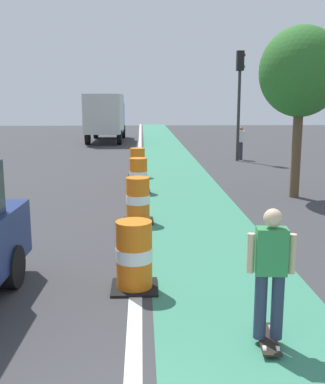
# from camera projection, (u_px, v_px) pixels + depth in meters

# --- Properties ---
(bike_lane_strip) EXTENTS (2.50, 80.00, 0.01)m
(bike_lane_strip) POSITION_uv_depth(u_px,v_px,m) (185.00, 191.00, 15.24)
(bike_lane_strip) COLOR #387F60
(bike_lane_strip) RESTS_ON ground
(lane_divider_stripe) EXTENTS (0.20, 80.00, 0.01)m
(lane_divider_stripe) POSITION_uv_depth(u_px,v_px,m) (139.00, 191.00, 15.18)
(lane_divider_stripe) COLOR silver
(lane_divider_stripe) RESTS_ON ground
(skateboarder_on_lane) EXTENTS (0.57, 0.82, 1.69)m
(skateboarder_on_lane) POSITION_uv_depth(u_px,v_px,m) (270.00, 273.00, 5.55)
(skateboarder_on_lane) COLOR black
(skateboarder_on_lane) RESTS_ON ground
(traffic_barrel_front) EXTENTS (0.73, 0.73, 1.09)m
(traffic_barrel_front) POSITION_uv_depth(u_px,v_px,m) (134.00, 256.00, 7.28)
(traffic_barrel_front) COLOR orange
(traffic_barrel_front) RESTS_ON ground
(traffic_barrel_mid) EXTENTS (0.73, 0.73, 1.09)m
(traffic_barrel_mid) POSITION_uv_depth(u_px,v_px,m) (138.00, 200.00, 11.27)
(traffic_barrel_mid) COLOR orange
(traffic_barrel_mid) RESTS_ON ground
(traffic_barrel_back) EXTENTS (0.73, 0.73, 1.09)m
(traffic_barrel_back) POSITION_uv_depth(u_px,v_px,m) (138.00, 176.00, 14.93)
(traffic_barrel_back) COLOR orange
(traffic_barrel_back) RESTS_ON ground
(traffic_barrel_far) EXTENTS (0.73, 0.73, 1.09)m
(traffic_barrel_far) POSITION_uv_depth(u_px,v_px,m) (138.00, 163.00, 17.94)
(traffic_barrel_far) COLOR orange
(traffic_barrel_far) RESTS_ON ground
(delivery_truck_down_block) EXTENTS (2.42, 7.62, 3.23)m
(delivery_truck_down_block) POSITION_uv_depth(u_px,v_px,m) (106.00, 115.00, 32.44)
(delivery_truck_down_block) COLOR beige
(delivery_truck_down_block) RESTS_ON ground
(traffic_light_corner) EXTENTS (0.41, 0.32, 5.10)m
(traffic_light_corner) POSITION_uv_depth(u_px,v_px,m) (240.00, 86.00, 21.93)
(traffic_light_corner) COLOR #2D2D2D
(traffic_light_corner) RESTS_ON ground
(pedestrian_crossing) EXTENTS (0.34, 0.20, 1.61)m
(pedestrian_crossing) POSITION_uv_depth(u_px,v_px,m) (241.00, 142.00, 22.84)
(pedestrian_crossing) COLOR #33333D
(pedestrian_crossing) RESTS_ON ground
(street_tree_sidewalk) EXTENTS (2.40, 2.40, 5.00)m
(street_tree_sidewalk) POSITION_uv_depth(u_px,v_px,m) (301.00, 73.00, 13.57)
(street_tree_sidewalk) COLOR brown
(street_tree_sidewalk) RESTS_ON ground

